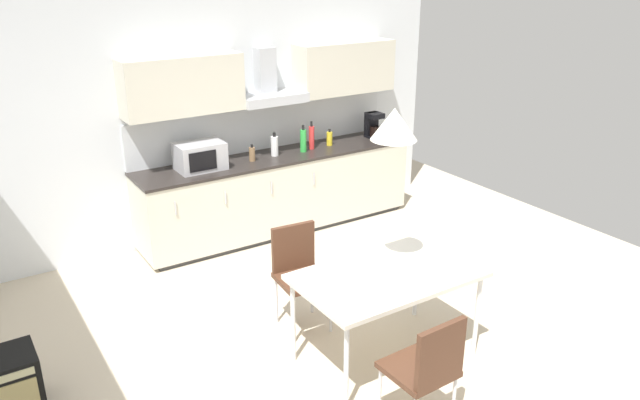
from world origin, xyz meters
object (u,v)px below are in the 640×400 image
object	(u,v)px
bottle_yellow	(329,138)
chair_near_left	(428,365)
coffee_maker	(373,125)
bottle_brown	(252,154)
chair_far_left	(299,266)
bottle_white	(275,146)
microwave	(200,156)
bottle_green	(303,140)
bottle_red	(312,137)
pendant_lamp	(394,124)
dining_table	(387,279)

from	to	relation	value
bottle_yellow	chair_near_left	bearing A→B (deg)	-114.10
coffee_maker	chair_near_left	world-z (taller)	coffee_maker
bottle_brown	chair_far_left	xyz separation A→B (m)	(-0.50, -1.78, -0.43)
bottle_brown	bottle_white	size ratio (longest dim) A/B	0.69
bottle_yellow	bottle_brown	size ratio (longest dim) A/B	1.06
microwave	chair_near_left	size ratio (longest dim) A/B	0.55
bottle_green	chair_near_left	xyz separation A→B (m)	(-1.14, -3.36, -0.48)
coffee_maker	bottle_red	world-z (taller)	bottle_red
chair_far_left	bottle_brown	bearing A→B (deg)	74.38
bottle_yellow	pendant_lamp	xyz separation A→B (m)	(-1.23, -2.62, 0.90)
bottle_yellow	coffee_maker	bearing A→B (deg)	1.28
coffee_maker	microwave	bearing A→B (deg)	-179.33
microwave	bottle_brown	xyz separation A→B (m)	(0.57, -0.03, -0.06)
chair_near_left	pendant_lamp	xyz separation A→B (m)	(0.30, 0.79, 1.34)
bottle_yellow	bottle_green	xyz separation A→B (m)	(-0.39, -0.05, 0.05)
bottle_white	chair_far_left	xyz separation A→B (m)	(-0.79, -1.82, -0.46)
bottle_brown	bottle_white	distance (m)	0.30
microwave	dining_table	xyz separation A→B (m)	(0.37, -2.61, -0.34)
bottle_red	bottle_white	bearing A→B (deg)	179.88
bottle_red	chair_near_left	xyz separation A→B (m)	(-1.27, -3.40, -0.49)
bottle_green	microwave	bearing A→B (deg)	178.04
microwave	bottle_green	xyz separation A→B (m)	(1.21, -0.04, -0.01)
bottle_red	pendant_lamp	size ratio (longest dim) A/B	1.00
chair_near_left	microwave	bearing A→B (deg)	91.20
bottle_white	chair_far_left	bearing A→B (deg)	-113.54
coffee_maker	dining_table	size ratio (longest dim) A/B	0.22
dining_table	chair_near_left	world-z (taller)	chair_near_left
coffee_maker	bottle_brown	xyz separation A→B (m)	(-1.66, -0.06, -0.07)
dining_table	bottle_brown	bearing A→B (deg)	85.50
bottle_red	pendant_lamp	bearing A→B (deg)	-110.46
microwave	bottle_white	world-z (taller)	microwave
bottle_brown	chair_near_left	world-z (taller)	bottle_brown
chair_far_left	pendant_lamp	world-z (taller)	pendant_lamp
microwave	bottle_red	world-z (taller)	bottle_red
microwave	pendant_lamp	xyz separation A→B (m)	(0.37, -2.61, 0.85)
bottle_green	dining_table	distance (m)	2.72
bottle_brown	pendant_lamp	world-z (taller)	pendant_lamp
microwave	bottle_green	size ratio (longest dim) A/B	1.57
coffee_maker	dining_table	xyz separation A→B (m)	(-1.87, -2.64, -0.35)
bottle_yellow	dining_table	xyz separation A→B (m)	(-1.23, -2.62, -0.28)
bottle_white	chair_far_left	world-z (taller)	bottle_white
bottle_yellow	bottle_brown	world-z (taller)	bottle_yellow
chair_far_left	pendant_lamp	size ratio (longest dim) A/B	2.72
pendant_lamp	bottle_brown	bearing A→B (deg)	85.50
coffee_maker	bottle_white	size ratio (longest dim) A/B	1.15
dining_table	chair_far_left	bearing A→B (deg)	110.50
bottle_red	chair_near_left	distance (m)	3.66
microwave	bottle_brown	size ratio (longest dim) A/B	2.65
bottle_brown	coffee_maker	bearing A→B (deg)	2.10
coffee_maker	chair_near_left	xyz separation A→B (m)	(-2.17, -3.43, -0.50)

